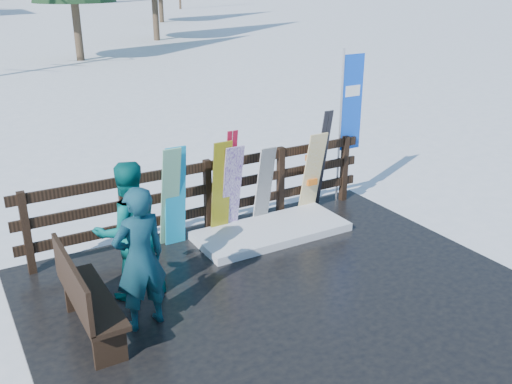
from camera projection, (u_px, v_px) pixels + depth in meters
ground at (286, 302)px, 7.07m from camera, size 700.00×700.00×0.00m
deck at (286, 299)px, 7.05m from camera, size 6.00×5.00×0.08m
fence at (208, 191)px, 8.57m from camera, size 5.60×0.10×1.15m
snow_patch at (271, 231)px, 8.66m from camera, size 2.32×1.00×0.12m
bench at (84, 295)px, 6.09m from camera, size 0.41×1.50×0.97m
snowboard_0 at (175, 197)px, 8.07m from camera, size 0.30×0.23×1.53m
snowboard_1 at (170, 198)px, 8.03m from camera, size 0.26×0.38×1.53m
snowboard_2 at (221, 189)px, 8.42m from camera, size 0.29×0.23×1.49m
snowboard_3 at (232, 190)px, 8.52m from camera, size 0.29×0.30×1.40m
snowboard_4 at (264, 186)px, 8.80m from camera, size 0.26×0.29×1.30m
snowboard_5 at (312, 173)px, 9.21m from camera, size 0.32×0.32×1.40m
ski_pair_a at (230, 181)px, 8.54m from camera, size 0.16×0.25×1.62m
ski_pair_b at (321, 161)px, 9.31m from camera, size 0.17×0.32×1.72m
rental_flag at (349, 109)px, 9.52m from camera, size 0.45×0.04×2.60m
person_front at (140, 259)px, 6.18m from camera, size 0.66×0.48×1.67m
person_back at (129, 231)px, 6.78m from camera, size 0.85×0.66×1.73m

